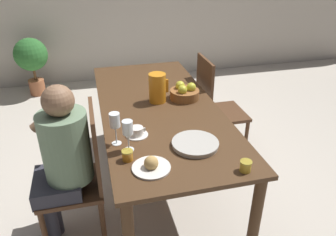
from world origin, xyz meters
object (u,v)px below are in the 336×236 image
object	(u,v)px
serving_tray	(195,144)
potted_plant	(31,58)
chair_person_side	(81,175)
wine_glass_water	(115,122)
chair_opposite	(215,107)
jam_jar_amber	(246,166)
fruit_bowl	(185,93)
jam_jar_red	(127,155)
person_seated	(62,157)
bread_plate	(151,165)
wine_glass_juice	(128,129)
teacup_near_person	(137,132)
red_pitcher	(157,88)

from	to	relation	value
serving_tray	potted_plant	world-z (taller)	serving_tray
chair_person_side	wine_glass_water	distance (m)	0.49
potted_plant	chair_opposite	bearing A→B (deg)	-46.79
wine_glass_water	jam_jar_amber	size ratio (longest dim) A/B	3.21
chair_opposite	jam_jar_amber	size ratio (longest dim) A/B	14.90
potted_plant	chair_person_side	bearing A→B (deg)	-77.50
wine_glass_water	fruit_bowl	bearing A→B (deg)	41.82
serving_tray	jam_jar_red	world-z (taller)	jam_jar_red
person_seated	fruit_bowl	xyz separation A→B (m)	(0.95, 0.51, 0.12)
chair_person_side	bread_plate	bearing A→B (deg)	-132.52
person_seated	potted_plant	world-z (taller)	person_seated
bread_plate	wine_glass_juice	bearing A→B (deg)	113.64
jam_jar_amber	jam_jar_red	size ratio (longest dim) A/B	1.00
wine_glass_water	wine_glass_juice	bearing A→B (deg)	-54.04
person_seated	jam_jar_amber	bearing A→B (deg)	-116.10
wine_glass_water	person_seated	bearing A→B (deg)	173.59
chair_opposite	person_seated	distance (m)	1.56
teacup_near_person	jam_jar_amber	xyz separation A→B (m)	(0.52, -0.52, 0.01)
person_seated	wine_glass_juice	distance (m)	0.48
wine_glass_juice	potted_plant	world-z (taller)	wine_glass_juice
jam_jar_amber	jam_jar_red	xyz separation A→B (m)	(-0.62, 0.26, 0.00)
serving_tray	jam_jar_amber	xyz separation A→B (m)	(0.19, -0.31, 0.02)
wine_glass_juice	jam_jar_amber	distance (m)	0.71
bread_plate	jam_jar_amber	distance (m)	0.52
serving_tray	chair_person_side	bearing A→B (deg)	163.50
chair_opposite	chair_person_side	bearing A→B (deg)	-58.94
chair_person_side	teacup_near_person	world-z (taller)	chair_person_side
jam_jar_red	potted_plant	world-z (taller)	jam_jar_red
teacup_near_person	wine_glass_juice	bearing A→B (deg)	-115.18
fruit_bowl	jam_jar_red	bearing A→B (deg)	-127.52
wine_glass_juice	bread_plate	world-z (taller)	wine_glass_juice
jam_jar_red	fruit_bowl	xyz separation A→B (m)	(0.57, 0.74, 0.02)
serving_tray	bread_plate	bearing A→B (deg)	-152.72
chair_person_side	serving_tray	size ratio (longest dim) A/B	3.39
red_pitcher	wine_glass_juice	size ratio (longest dim) A/B	1.15
person_seated	jam_jar_amber	xyz separation A→B (m)	(1.00, -0.49, 0.10)
red_pitcher	person_seated	bearing A→B (deg)	-145.14
wine_glass_water	potted_plant	world-z (taller)	wine_glass_water
fruit_bowl	wine_glass_juice	bearing A→B (deg)	-130.58
fruit_bowl	potted_plant	bearing A→B (deg)	123.09
person_seated	potted_plant	distance (m)	2.80
serving_tray	bread_plate	world-z (taller)	bread_plate
serving_tray	teacup_near_person	bearing A→B (deg)	147.07
person_seated	wine_glass_water	bearing A→B (deg)	-96.41
chair_person_side	chair_opposite	world-z (taller)	same
chair_person_side	red_pitcher	world-z (taller)	red_pitcher
bread_plate	person_seated	bearing A→B (deg)	145.60
person_seated	teacup_near_person	size ratio (longest dim) A/B	7.94
chair_person_side	red_pitcher	xyz separation A→B (m)	(0.63, 0.48, 0.37)
wine_glass_water	wine_glass_juice	xyz separation A→B (m)	(0.07, -0.09, -0.01)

